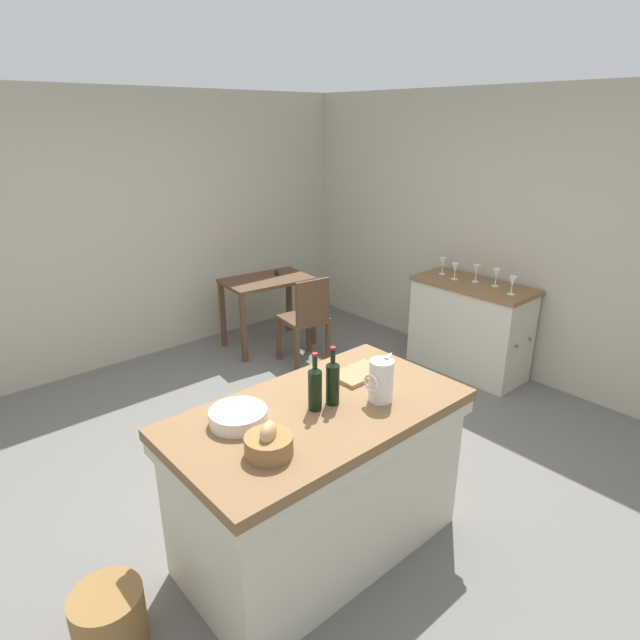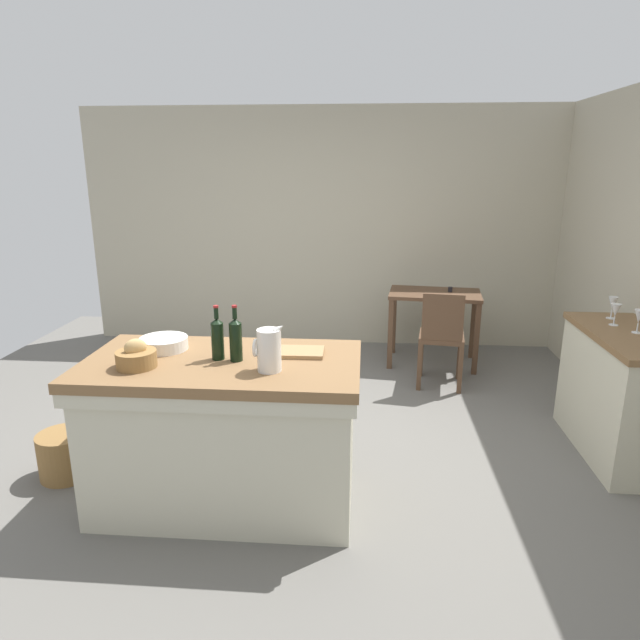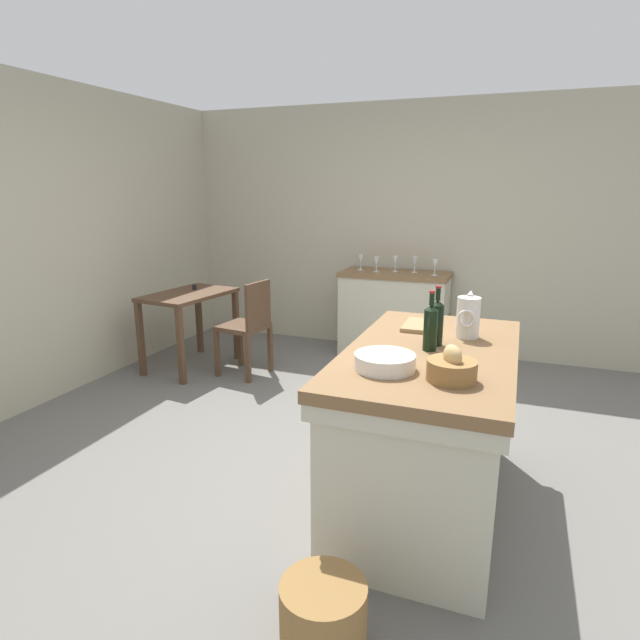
{
  "view_description": "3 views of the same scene",
  "coord_description": "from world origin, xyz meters",
  "px_view_note": "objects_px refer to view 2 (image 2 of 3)",
  "views": [
    {
      "loc": [
        -1.94,
        -2.48,
        2.32
      ],
      "look_at": [
        0.37,
        0.15,
        0.99
      ],
      "focal_mm": 29.79,
      "sensor_mm": 36.0,
      "label": 1
    },
    {
      "loc": [
        0.45,
        -3.58,
        1.98
      ],
      "look_at": [
        0.15,
        0.16,
        0.93
      ],
      "focal_mm": 30.96,
      "sensor_mm": 36.0,
      "label": 2
    },
    {
      "loc": [
        -3.03,
        -1.05,
        1.74
      ],
      "look_at": [
        0.19,
        0.17,
        0.87
      ],
      "focal_mm": 29.48,
      "sensor_mm": 36.0,
      "label": 3
    }
  ],
  "objects_px": {
    "wash_bowl": "(164,343)",
    "wine_bottle_dark": "(236,339)",
    "side_cabinet": "(622,394)",
    "wooden_chair": "(442,336)",
    "pitcher": "(269,350)",
    "wine_glass_right": "(616,311)",
    "writing_desk": "(434,304)",
    "wine_bottle_amber": "(217,338)",
    "island_table": "(225,427)",
    "bread_basket": "(136,357)",
    "cutting_board": "(298,352)",
    "wine_glass_middle": "(639,317)",
    "wicker_hamper": "(65,455)",
    "wine_glass_far_right": "(613,304)"
  },
  "relations": [
    {
      "from": "side_cabinet",
      "to": "cutting_board",
      "type": "distance_m",
      "value": 2.34
    },
    {
      "from": "island_table",
      "to": "side_cabinet",
      "type": "relative_size",
      "value": 1.4
    },
    {
      "from": "pitcher",
      "to": "wine_glass_middle",
      "type": "relative_size",
      "value": 1.69
    },
    {
      "from": "wine_bottle_amber",
      "to": "wine_glass_middle",
      "type": "height_order",
      "value": "wine_bottle_amber"
    },
    {
      "from": "wine_bottle_dark",
      "to": "wine_bottle_amber",
      "type": "relative_size",
      "value": 1.02
    },
    {
      "from": "bread_basket",
      "to": "wine_glass_far_right",
      "type": "bearing_deg",
      "value": 23.42
    },
    {
      "from": "wine_bottle_dark",
      "to": "cutting_board",
      "type": "bearing_deg",
      "value": 22.5
    },
    {
      "from": "wine_bottle_dark",
      "to": "wine_glass_right",
      "type": "xyz_separation_m",
      "value": [
        2.48,
        0.99,
        -0.05
      ]
    },
    {
      "from": "cutting_board",
      "to": "wine_glass_middle",
      "type": "xyz_separation_m",
      "value": [
        2.23,
        0.67,
        0.08
      ]
    },
    {
      "from": "cutting_board",
      "to": "island_table",
      "type": "bearing_deg",
      "value": -162.61
    },
    {
      "from": "wine_bottle_dark",
      "to": "wine_bottle_amber",
      "type": "distance_m",
      "value": 0.11
    },
    {
      "from": "pitcher",
      "to": "bread_basket",
      "type": "bearing_deg",
      "value": -179.53
    },
    {
      "from": "writing_desk",
      "to": "bread_basket",
      "type": "height_order",
      "value": "bread_basket"
    },
    {
      "from": "wooden_chair",
      "to": "wine_glass_middle",
      "type": "distance_m",
      "value": 1.67
    },
    {
      "from": "wooden_chair",
      "to": "wine_bottle_dark",
      "type": "bearing_deg",
      "value": -126.44
    },
    {
      "from": "wash_bowl",
      "to": "wine_bottle_dark",
      "type": "bearing_deg",
      "value": -18.52
    },
    {
      "from": "wooden_chair",
      "to": "bread_basket",
      "type": "xyz_separation_m",
      "value": [
        -1.95,
        -2.08,
        0.47
      ]
    },
    {
      "from": "wicker_hamper",
      "to": "wine_glass_middle",
      "type": "bearing_deg",
      "value": 9.34
    },
    {
      "from": "island_table",
      "to": "wicker_hamper",
      "type": "distance_m",
      "value": 1.2
    },
    {
      "from": "island_table",
      "to": "wine_bottle_amber",
      "type": "height_order",
      "value": "wine_bottle_amber"
    },
    {
      "from": "writing_desk",
      "to": "wooden_chair",
      "type": "bearing_deg",
      "value": -90.31
    },
    {
      "from": "writing_desk",
      "to": "wine_bottle_amber",
      "type": "bearing_deg",
      "value": -121.01
    },
    {
      "from": "wine_bottle_dark",
      "to": "wine_glass_right",
      "type": "bearing_deg",
      "value": 21.77
    },
    {
      "from": "wine_bottle_dark",
      "to": "wine_glass_middle",
      "type": "distance_m",
      "value": 2.69
    },
    {
      "from": "wine_bottle_dark",
      "to": "wine_glass_right",
      "type": "relative_size",
      "value": 2.09
    },
    {
      "from": "wash_bowl",
      "to": "wine_glass_far_right",
      "type": "height_order",
      "value": "wine_glass_far_right"
    },
    {
      "from": "writing_desk",
      "to": "wine_bottle_dark",
      "type": "distance_m",
      "value": 2.98
    },
    {
      "from": "writing_desk",
      "to": "wash_bowl",
      "type": "xyz_separation_m",
      "value": [
        -1.91,
        -2.42,
        0.32
      ]
    },
    {
      "from": "wine_bottle_dark",
      "to": "side_cabinet",
      "type": "bearing_deg",
      "value": 17.58
    },
    {
      "from": "wicker_hamper",
      "to": "wine_glass_far_right",
      "type": "bearing_deg",
      "value": 14.7
    },
    {
      "from": "writing_desk",
      "to": "wine_glass_middle",
      "type": "bearing_deg",
      "value": -57.42
    },
    {
      "from": "island_table",
      "to": "cutting_board",
      "type": "distance_m",
      "value": 0.62
    },
    {
      "from": "wine_glass_middle",
      "to": "wine_glass_far_right",
      "type": "relative_size",
      "value": 0.99
    },
    {
      "from": "wine_bottle_amber",
      "to": "wine_glass_middle",
      "type": "bearing_deg",
      "value": 16.63
    },
    {
      "from": "wash_bowl",
      "to": "wine_bottle_amber",
      "type": "xyz_separation_m",
      "value": [
        0.37,
        -0.15,
        0.09
      ]
    },
    {
      "from": "side_cabinet",
      "to": "bread_basket",
      "type": "bearing_deg",
      "value": -162.7
    },
    {
      "from": "side_cabinet",
      "to": "island_table",
      "type": "bearing_deg",
      "value": -163.1
    },
    {
      "from": "wine_bottle_dark",
      "to": "wicker_hamper",
      "type": "relative_size",
      "value": 0.97
    },
    {
      "from": "wine_bottle_dark",
      "to": "bread_basket",
      "type": "bearing_deg",
      "value": -164.04
    },
    {
      "from": "cutting_board",
      "to": "wine_bottle_dark",
      "type": "height_order",
      "value": "wine_bottle_dark"
    },
    {
      "from": "wooden_chair",
      "to": "wine_bottle_dark",
      "type": "height_order",
      "value": "wine_bottle_dark"
    },
    {
      "from": "wash_bowl",
      "to": "wicker_hamper",
      "type": "height_order",
      "value": "wash_bowl"
    },
    {
      "from": "wine_glass_far_right",
      "to": "wicker_hamper",
      "type": "bearing_deg",
      "value": -165.3
    },
    {
      "from": "side_cabinet",
      "to": "wooden_chair",
      "type": "bearing_deg",
      "value": 133.94
    },
    {
      "from": "writing_desk",
      "to": "side_cabinet",
      "type": "bearing_deg",
      "value": -58.49
    },
    {
      "from": "island_table",
      "to": "pitcher",
      "type": "xyz_separation_m",
      "value": [
        0.3,
        -0.15,
        0.54
      ]
    },
    {
      "from": "side_cabinet",
      "to": "wooden_chair",
      "type": "distance_m",
      "value": 1.58
    },
    {
      "from": "writing_desk",
      "to": "wooden_chair",
      "type": "relative_size",
      "value": 1.06
    },
    {
      "from": "pitcher",
      "to": "wine_glass_far_right",
      "type": "distance_m",
      "value": 2.68
    },
    {
      "from": "pitcher",
      "to": "wine_glass_right",
      "type": "bearing_deg",
      "value": 26.57
    }
  ]
}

